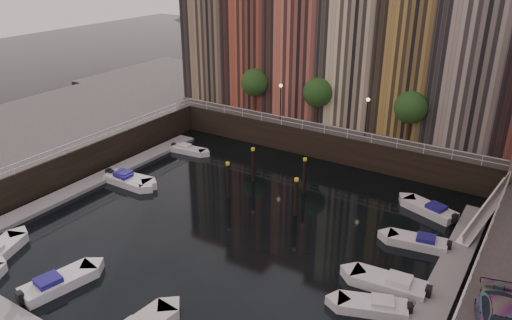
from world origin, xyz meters
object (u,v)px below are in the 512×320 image
Objects in this scene: mooring_pilings at (270,180)px; boat_left_2 at (128,179)px; gangway at (487,209)px; boat_left_3 at (128,181)px.

boat_left_2 is at bearing -159.05° from mooring_pilings.
gangway is at bearing 13.54° from mooring_pilings.
boat_left_3 is (-12.64, -5.27, -1.28)m from mooring_pilings.
gangway reaches higher than boat_left_3.
gangway is 1.18× the size of mooring_pilings.
mooring_pilings is at bearing -166.46° from gangway.
mooring_pilings is (-17.57, -4.23, -0.27)m from gangway.
boat_left_3 is (0.31, -0.31, -0.03)m from boat_left_2.
boat_left_2 is 0.44m from boat_left_3.
gangway is 1.75× the size of boat_left_3.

